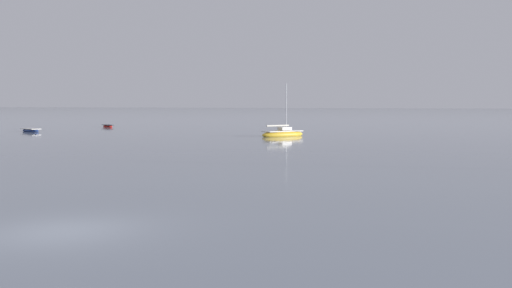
{
  "coord_description": "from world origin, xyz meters",
  "views": [
    {
      "loc": [
        10.5,
        -13.68,
        3.68
      ],
      "look_at": [
        -4.91,
        31.43,
        0.29
      ],
      "focal_mm": 40.55,
      "sensor_mm": 36.0,
      "label": 1
    }
  ],
  "objects": [
    {
      "name": "sailboat_moored_0",
      "position": [
        -7.36,
        47.78,
        0.27
      ],
      "size": [
        4.63,
        5.45,
        6.17
      ],
      "rotation": [
        0.0,
        0.0,
        0.94
      ],
      "color": "gold",
      "rests_on": "ground"
    },
    {
      "name": "rowboat_moored_3",
      "position": [
        -40.76,
        46.93,
        0.16
      ],
      "size": [
        3.88,
        2.71,
        0.58
      ],
      "rotation": [
        0.0,
        0.0,
        2.7
      ],
      "color": "navy",
      "rests_on": "ground"
    },
    {
      "name": "rowboat_moored_1",
      "position": [
        -39.58,
        62.61,
        0.13
      ],
      "size": [
        3.1,
        2.84,
        0.5
      ],
      "rotation": [
        0.0,
        0.0,
        2.45
      ],
      "color": "red",
      "rests_on": "ground"
    },
    {
      "name": "ground_plane",
      "position": [
        0.0,
        0.0,
        0.0
      ],
      "size": [
        800.0,
        800.0,
        0.0
      ],
      "primitive_type": "plane",
      "color": "gray"
    }
  ]
}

